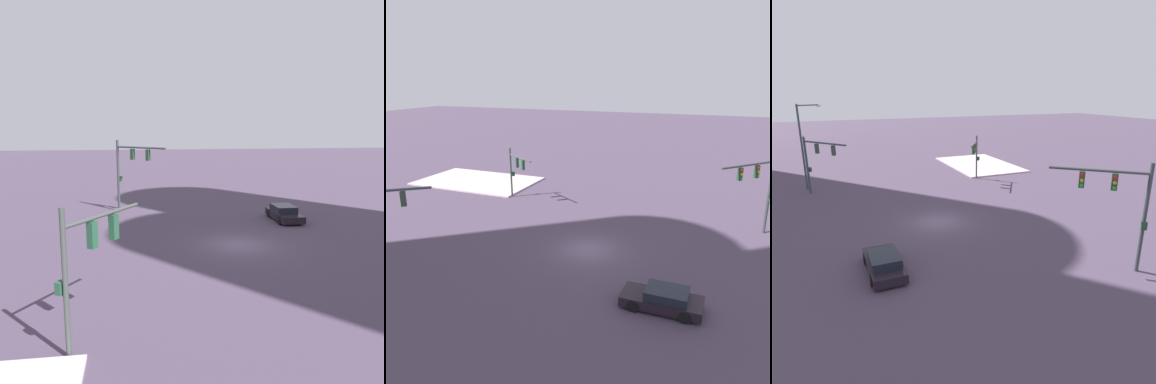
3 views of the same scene
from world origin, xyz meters
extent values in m
plane|color=#483B4E|center=(0.00, 0.00, 0.00)|extent=(218.52, 218.52, 0.00)
cube|color=#C5AEB8|center=(18.80, -12.68, 0.07)|extent=(13.57, 8.51, 0.15)
cylinder|color=#353B3E|center=(-12.02, -8.20, 3.24)|extent=(0.22, 0.22, 6.47)
cylinder|color=#353B3E|center=(-10.22, -6.18, 5.87)|extent=(3.72, 4.16, 0.17)
cube|color=#22432A|center=(-10.84, -6.88, 5.26)|extent=(0.41, 0.41, 0.95)
cylinder|color=red|center=(-10.96, -6.77, 5.55)|extent=(0.18, 0.19, 0.20)
cylinder|color=orange|center=(-10.96, -6.77, 5.25)|extent=(0.18, 0.19, 0.20)
cylinder|color=green|center=(-10.96, -6.77, 4.95)|extent=(0.18, 0.19, 0.20)
cube|color=#22432A|center=(-9.68, -5.57, 5.26)|extent=(0.41, 0.41, 0.95)
cylinder|color=red|center=(-9.80, -5.47, 5.55)|extent=(0.18, 0.19, 0.20)
cylinder|color=orange|center=(-9.80, -5.47, 5.25)|extent=(0.18, 0.19, 0.20)
cylinder|color=green|center=(-9.80, -5.47, 4.95)|extent=(0.18, 0.19, 0.20)
cube|color=#22432A|center=(-12.21, -8.04, 2.94)|extent=(0.38, 0.38, 0.44)
cylinder|color=#3C433F|center=(11.87, -9.03, 2.58)|extent=(0.18, 0.18, 5.15)
cylinder|color=#3C433F|center=(10.05, -7.84, 4.49)|extent=(3.73, 2.48, 0.14)
cube|color=#224E35|center=(10.66, -8.24, 3.89)|extent=(0.41, 0.39, 0.95)
cylinder|color=red|center=(10.57, -8.37, 4.19)|extent=(0.20, 0.16, 0.20)
cylinder|color=orange|center=(10.57, -8.37, 3.89)|extent=(0.20, 0.16, 0.20)
cylinder|color=green|center=(10.57, -8.37, 3.59)|extent=(0.20, 0.16, 0.20)
cube|color=#224E35|center=(9.58, -7.54, 3.89)|extent=(0.41, 0.39, 0.95)
cylinder|color=red|center=(9.49, -7.68, 4.19)|extent=(0.20, 0.16, 0.20)
cylinder|color=orange|center=(9.49, -7.68, 3.89)|extent=(0.20, 0.16, 0.20)
cylinder|color=green|center=(9.49, -7.68, 3.59)|extent=(0.20, 0.16, 0.20)
cube|color=#224E35|center=(11.74, -9.22, 2.43)|extent=(0.38, 0.36, 0.44)
cylinder|color=#304047|center=(12.97, 9.49, 2.92)|extent=(0.22, 0.22, 5.84)
cylinder|color=#304047|center=(10.68, 7.69, 5.38)|extent=(4.68, 3.73, 0.16)
cube|color=#323F35|center=(11.56, 8.39, 4.78)|extent=(0.41, 0.40, 0.95)
cylinder|color=red|center=(11.66, 8.26, 5.07)|extent=(0.19, 0.17, 0.20)
cylinder|color=orange|center=(11.66, 8.26, 4.77)|extent=(0.19, 0.17, 0.20)
cylinder|color=green|center=(11.66, 8.26, 4.47)|extent=(0.19, 0.17, 0.20)
cube|color=#323F35|center=(9.74, 6.96, 4.78)|extent=(0.41, 0.40, 0.95)
cylinder|color=red|center=(9.84, 6.83, 5.07)|extent=(0.19, 0.17, 0.20)
cylinder|color=orange|center=(9.84, 6.83, 4.77)|extent=(0.19, 0.17, 0.20)
cylinder|color=green|center=(9.84, 6.83, 4.47)|extent=(0.19, 0.17, 0.20)
cube|color=#323F35|center=(13.12, 9.29, 2.44)|extent=(0.38, 0.37, 0.44)
cylinder|color=#344444|center=(14.57, 9.80, 4.46)|extent=(0.20, 0.20, 8.93)
cylinder|color=#344444|center=(15.16, 8.77, 8.78)|extent=(1.29, 2.11, 0.12)
ellipsoid|color=silver|center=(15.76, 7.74, 8.68)|extent=(0.56, 0.67, 0.20)
cube|color=black|center=(-6.25, 5.46, 0.44)|extent=(4.33, 1.88, 0.55)
cube|color=black|center=(-6.51, 5.46, 0.96)|extent=(2.25, 1.65, 0.50)
cylinder|color=black|center=(-4.91, 6.33, 0.32)|extent=(0.64, 0.22, 0.64)
cylinder|color=black|center=(-4.91, 4.58, 0.32)|extent=(0.64, 0.22, 0.64)
cylinder|color=black|center=(-7.59, 6.33, 0.32)|extent=(0.64, 0.22, 0.64)
cylinder|color=black|center=(-7.60, 4.58, 0.32)|extent=(0.64, 0.22, 0.64)
camera|label=1|loc=(24.79, -6.69, 7.70)|focal=37.63mm
camera|label=2|loc=(-8.82, 23.96, 12.08)|focal=35.89mm
camera|label=3|loc=(-24.51, 8.19, 10.16)|focal=31.88mm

